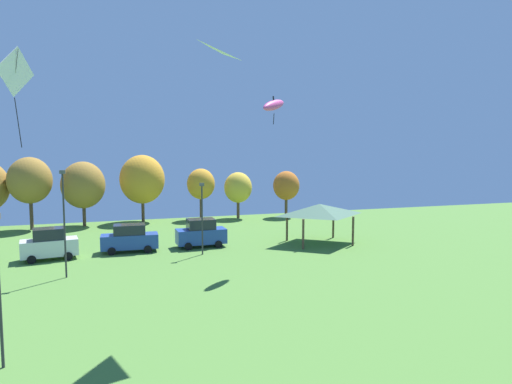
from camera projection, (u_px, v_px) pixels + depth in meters
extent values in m
pyramid|color=white|center=(243.00, 80.00, 22.13)|extent=(2.88, 3.13, 0.78)
cube|color=white|center=(16.00, 72.00, 26.30)|extent=(1.60, 2.44, 2.85)
cylinder|color=black|center=(16.00, 72.00, 26.28)|extent=(0.48, 0.45, 2.56)
cylinder|color=black|center=(18.00, 123.00, 26.57)|extent=(0.37, 0.34, 2.90)
ellipsoid|color=#E54C93|center=(274.00, 105.00, 33.23)|extent=(2.83, 2.79, 1.35)
cube|color=black|center=(274.00, 102.00, 33.21)|extent=(0.23, 0.23, 0.89)
cylinder|color=black|center=(274.00, 119.00, 33.32)|extent=(0.15, 0.15, 0.80)
cube|color=silver|center=(50.00, 247.00, 35.31)|extent=(4.30, 2.33, 1.27)
cube|color=#1E232D|center=(49.00, 234.00, 35.21)|extent=(2.46, 1.93, 0.89)
cylinder|color=black|center=(68.00, 256.00, 35.12)|extent=(0.66, 0.31, 0.64)
cylinder|color=black|center=(67.00, 252.00, 36.72)|extent=(0.66, 0.31, 0.64)
cylinder|color=black|center=(32.00, 260.00, 34.03)|extent=(0.66, 0.31, 0.64)
cylinder|color=black|center=(32.00, 255.00, 35.62)|extent=(0.66, 0.31, 0.64)
cube|color=#234299|center=(130.00, 241.00, 37.94)|extent=(4.66, 1.90, 1.17)
cube|color=#1E232D|center=(129.00, 229.00, 37.84)|extent=(2.59, 1.67, 0.82)
cylinder|color=black|center=(148.00, 249.00, 37.55)|extent=(0.65, 0.25, 0.64)
cylinder|color=black|center=(147.00, 245.00, 39.18)|extent=(0.65, 0.25, 0.64)
cylinder|color=black|center=(112.00, 251.00, 36.80)|extent=(0.65, 0.25, 0.64)
cylinder|color=black|center=(112.00, 247.00, 38.43)|extent=(0.65, 0.25, 0.64)
cube|color=#234299|center=(201.00, 236.00, 39.91)|extent=(4.31, 1.97, 1.27)
cube|color=#1E232D|center=(201.00, 224.00, 39.80)|extent=(2.39, 1.78, 0.89)
cylinder|color=black|center=(218.00, 244.00, 39.52)|extent=(0.65, 0.24, 0.64)
cylinder|color=black|center=(213.00, 240.00, 41.28)|extent=(0.65, 0.24, 0.64)
cylinder|color=black|center=(188.00, 246.00, 38.65)|extent=(0.65, 0.24, 0.64)
cylinder|color=black|center=(184.00, 242.00, 40.41)|extent=(0.65, 0.24, 0.64)
cylinder|color=brown|center=(303.00, 234.00, 38.94)|extent=(0.20, 0.20, 2.60)
cylinder|color=brown|center=(353.00, 231.00, 40.40)|extent=(0.20, 0.20, 2.60)
cylinder|color=brown|center=(287.00, 227.00, 42.49)|extent=(0.20, 0.20, 2.60)
cylinder|color=brown|center=(333.00, 224.00, 43.96)|extent=(0.20, 0.20, 2.60)
pyramid|color=#3D604C|center=(319.00, 209.00, 41.27)|extent=(6.22, 4.86, 1.00)
cylinder|color=#2D2D33|center=(64.00, 226.00, 30.14)|extent=(0.12, 0.12, 6.95)
cube|color=#4C4C51|center=(62.00, 172.00, 29.80)|extent=(0.36, 0.20, 0.24)
cylinder|color=#2D2D33|center=(202.00, 220.00, 36.83)|extent=(0.12, 0.12, 5.60)
cube|color=#4C4C51|center=(202.00, 184.00, 36.55)|extent=(0.36, 0.20, 0.24)
cylinder|color=brown|center=(31.00, 213.00, 48.30)|extent=(0.36, 0.36, 3.58)
ellipsoid|color=olive|center=(30.00, 180.00, 47.97)|extent=(4.46, 4.46, 4.91)
cylinder|color=brown|center=(84.00, 213.00, 50.59)|extent=(0.36, 0.36, 2.82)
ellipsoid|color=olive|center=(83.00, 185.00, 50.29)|extent=(4.71, 4.71, 5.18)
cylinder|color=brown|center=(143.00, 209.00, 53.58)|extent=(0.36, 0.36, 3.07)
ellipsoid|color=gold|center=(142.00, 179.00, 53.25)|extent=(5.17, 5.17, 5.69)
cylinder|color=brown|center=(201.00, 207.00, 55.22)|extent=(0.36, 0.36, 3.08)
ellipsoid|color=gold|center=(201.00, 184.00, 54.95)|extent=(3.36, 3.36, 3.69)
cylinder|color=brown|center=(238.00, 208.00, 56.33)|extent=(0.36, 0.36, 2.53)
ellipsoid|color=gold|center=(238.00, 187.00, 56.09)|extent=(3.42, 3.42, 3.77)
cylinder|color=brown|center=(286.00, 206.00, 57.48)|extent=(0.36, 0.36, 2.72)
ellipsoid|color=#BC6623|center=(286.00, 186.00, 57.23)|extent=(3.31, 3.31, 3.64)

